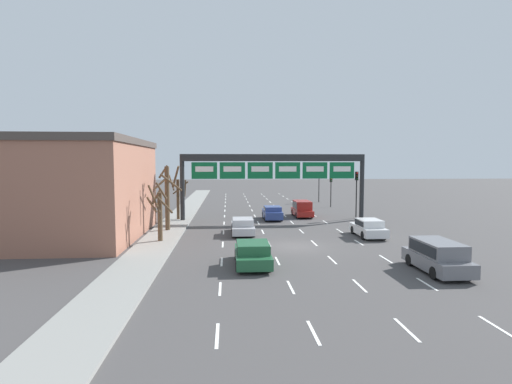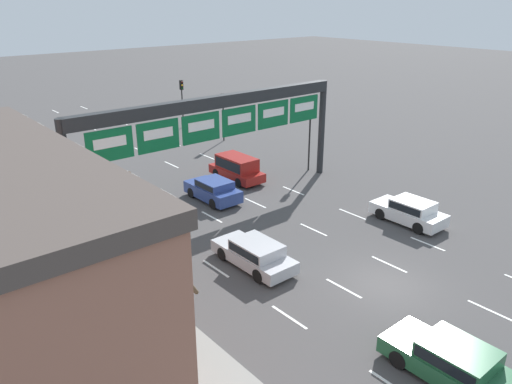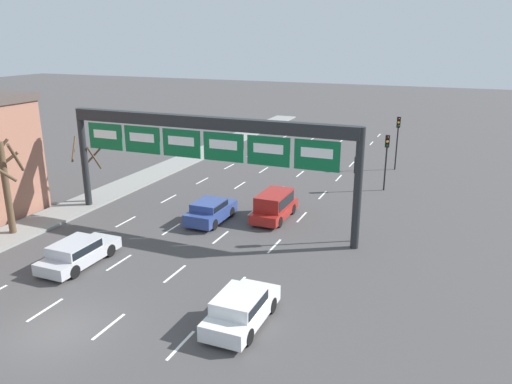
# 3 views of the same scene
# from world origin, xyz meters

# --- Properties ---
(ground_plane) EXTENTS (220.00, 220.00, 0.00)m
(ground_plane) POSITION_xyz_m (0.00, 0.00, 0.00)
(ground_plane) COLOR #474444
(lane_dashes) EXTENTS (10.02, 67.00, 0.01)m
(lane_dashes) POSITION_xyz_m (-0.00, 13.50, 0.00)
(lane_dashes) COLOR white
(lane_dashes) RESTS_ON ground_plane
(sign_gantry) EXTENTS (18.55, 0.70, 6.66)m
(sign_gantry) POSITION_xyz_m (0.00, 12.44, 5.45)
(sign_gantry) COLOR #232628
(sign_gantry) RESTS_ON ground_plane
(car_blue) EXTENTS (1.82, 3.99, 1.39)m
(car_blue) POSITION_xyz_m (-0.05, 13.06, 0.74)
(car_blue) COLOR navy
(car_blue) RESTS_ON ground_plane
(car_white) EXTENTS (1.83, 4.15, 1.40)m
(car_white) POSITION_xyz_m (6.45, 3.17, 0.75)
(car_white) COLOR silver
(car_white) RESTS_ON ground_plane
(car_silver) EXTENTS (1.83, 4.47, 1.31)m
(car_silver) POSITION_xyz_m (-3.37, 5.03, 0.71)
(car_silver) COLOR #B7B7BC
(car_silver) RESTS_ON ground_plane
(suv_red) EXTENTS (1.81, 4.29, 1.72)m
(suv_red) POSITION_xyz_m (3.41, 15.10, 0.95)
(suv_red) COLOR maroon
(suv_red) RESTS_ON ground_plane
(traffic_light_near_gantry) EXTENTS (0.30, 0.35, 4.88)m
(traffic_light_near_gantry) POSITION_xyz_m (8.79, 13.37, 3.47)
(traffic_light_near_gantry) COLOR black
(traffic_light_near_gantry) RESTS_ON ground_plane
(traffic_light_mid_block) EXTENTS (0.30, 0.35, 4.57)m
(traffic_light_mid_block) POSITION_xyz_m (8.80, 30.57, 3.27)
(traffic_light_mid_block) COLOR black
(traffic_light_mid_block) RESTS_ON ground_plane
(traffic_light_far_end) EXTENTS (0.30, 0.35, 4.19)m
(traffic_light_far_end) POSITION_xyz_m (8.87, 23.97, 3.01)
(traffic_light_far_end) COLOR black
(traffic_light_far_end) RESTS_ON ground_plane
(tree_bare_closest) EXTENTS (1.97, 1.98, 4.45)m
(tree_bare_closest) POSITION_xyz_m (-9.53, 13.16, 2.46)
(tree_bare_closest) COLOR brown
(tree_bare_closest) RESTS_ON sidewalk_left
(tree_bare_third) EXTENTS (2.54, 2.56, 5.45)m
(tree_bare_third) POSITION_xyz_m (-9.63, 6.74, 3.20)
(tree_bare_third) COLOR brown
(tree_bare_third) RESTS_ON sidewalk_left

